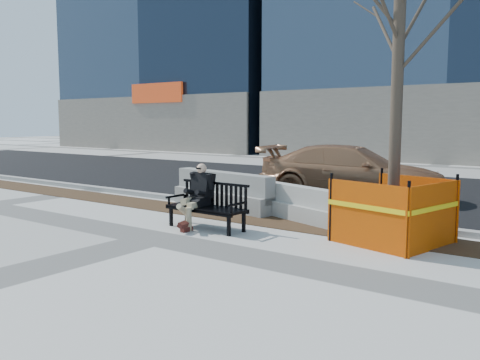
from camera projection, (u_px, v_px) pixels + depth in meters
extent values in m
plane|color=beige|center=(155.00, 238.00, 9.37)|extent=(120.00, 120.00, 0.00)
cube|color=#47301C|center=(238.00, 217.00, 11.45)|extent=(40.00, 1.20, 0.02)
cube|color=black|center=(351.00, 188.00, 16.42)|extent=(60.00, 10.40, 0.01)
cube|color=#9E9B93|center=(261.00, 208.00, 12.21)|extent=(60.00, 0.25, 0.12)
imported|color=#A26E48|center=(351.00, 199.00, 14.17)|extent=(5.47, 3.08, 1.50)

